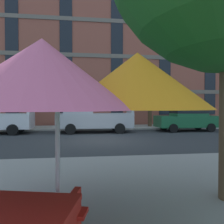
# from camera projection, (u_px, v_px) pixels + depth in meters

# --- Properties ---
(ground_plane) EXTENTS (120.00, 120.00, 0.00)m
(ground_plane) POSITION_uv_depth(u_px,v_px,m) (101.00, 140.00, 12.01)
(ground_plane) COLOR #2D3033
(sidewalk_far) EXTENTS (56.00, 3.60, 0.12)m
(sidewalk_far) POSITION_uv_depth(u_px,v_px,m) (93.00, 127.00, 18.74)
(sidewalk_far) COLOR #9E998E
(sidewalk_far) RESTS_ON ground
(apartment_building) EXTENTS (45.95, 12.08, 19.20)m
(apartment_building) POSITION_uv_depth(u_px,v_px,m) (89.00, 39.00, 26.65)
(apartment_building) COLOR #934C3D
(apartment_building) RESTS_ON ground
(pickup_silver) EXTENTS (5.10, 2.12, 2.20)m
(pickup_silver) POSITION_uv_depth(u_px,v_px,m) (91.00, 117.00, 15.61)
(pickup_silver) COLOR #A8AAB2
(pickup_silver) RESTS_ON ground
(sedan_green) EXTENTS (4.40, 1.98, 1.78)m
(sedan_green) POSITION_uv_depth(u_px,v_px,m) (187.00, 118.00, 16.55)
(sedan_green) COLOR #195933
(sedan_green) RESTS_ON ground
(street_tree_left) EXTENTS (3.09, 3.09, 5.38)m
(street_tree_left) POSITION_uv_depth(u_px,v_px,m) (20.00, 80.00, 17.59)
(street_tree_left) COLOR #4C3823
(street_tree_left) RESTS_ON ground
(street_tree_middle) EXTENTS (2.51, 2.76, 4.44)m
(street_tree_middle) POSITION_uv_depth(u_px,v_px,m) (149.00, 90.00, 19.28)
(street_tree_middle) COLOR #4C3823
(street_tree_middle) RESTS_ON ground
(patio_umbrella) EXTENTS (3.70, 3.70, 2.33)m
(patio_umbrella) POSITION_uv_depth(u_px,v_px,m) (57.00, 87.00, 2.87)
(patio_umbrella) COLOR silver
(patio_umbrella) RESTS_ON ground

